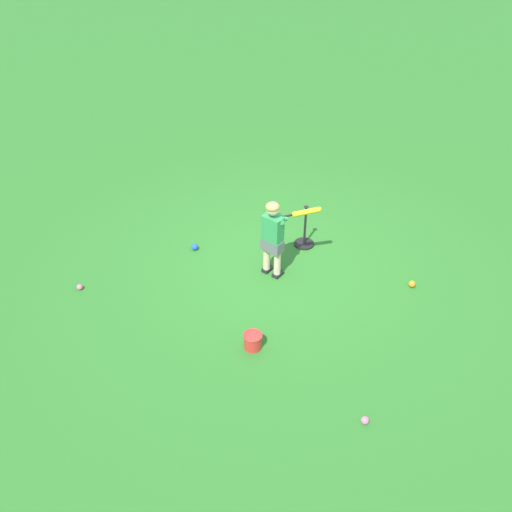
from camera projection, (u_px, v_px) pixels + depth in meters
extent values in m
plane|color=#2D7528|center=(277.00, 264.00, 7.39)|extent=(40.00, 40.00, 0.00)
cube|color=#232328|center=(267.00, 269.00, 7.27)|extent=(0.10, 0.16, 0.05)
cylinder|color=beige|center=(267.00, 258.00, 7.15)|extent=(0.09, 0.09, 0.34)
cube|color=#232328|center=(278.00, 274.00, 7.19)|extent=(0.10, 0.16, 0.05)
cylinder|color=beige|center=(277.00, 263.00, 7.06)|extent=(0.09, 0.09, 0.34)
cube|color=slate|center=(272.00, 245.00, 6.96)|extent=(0.28, 0.17, 0.16)
cube|color=#339351|center=(273.00, 228.00, 6.81)|extent=(0.26, 0.17, 0.34)
sphere|color=beige|center=(273.00, 209.00, 6.64)|extent=(0.17, 0.17, 0.17)
ellipsoid|color=tan|center=(273.00, 207.00, 6.62)|extent=(0.19, 0.19, 0.11)
sphere|color=yellow|center=(280.00, 217.00, 6.84)|extent=(0.04, 0.04, 0.04)
cylinder|color=black|center=(287.00, 216.00, 6.85)|extent=(0.11, 0.13, 0.05)
cylinder|color=yellow|center=(306.00, 212.00, 6.86)|extent=(0.27, 0.31, 0.11)
sphere|color=yellow|center=(319.00, 209.00, 6.86)|extent=(0.07, 0.07, 0.07)
cylinder|color=#339351|center=(276.00, 217.00, 6.83)|extent=(0.24, 0.28, 0.14)
cylinder|color=#339351|center=(280.00, 219.00, 6.80)|extent=(0.27, 0.25, 0.14)
sphere|color=pink|center=(80.00, 287.00, 6.95)|extent=(0.07, 0.07, 0.07)
sphere|color=blue|center=(195.00, 247.00, 7.64)|extent=(0.09, 0.09, 0.09)
sphere|color=pink|center=(365.00, 420.00, 5.33)|extent=(0.08, 0.08, 0.08)
sphere|color=orange|center=(412.00, 284.00, 6.99)|extent=(0.09, 0.09, 0.09)
cylinder|color=black|center=(304.00, 244.00, 7.75)|extent=(0.28, 0.28, 0.03)
cylinder|color=black|center=(305.00, 226.00, 7.58)|extent=(0.03, 0.03, 0.55)
cone|color=black|center=(306.00, 208.00, 7.41)|extent=(0.07, 0.07, 0.04)
cylinder|color=red|center=(253.00, 341.00, 6.12)|extent=(0.20, 0.20, 0.18)
torus|color=red|center=(253.00, 335.00, 6.06)|extent=(0.22, 0.22, 0.02)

